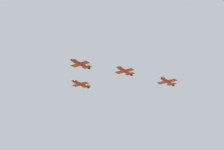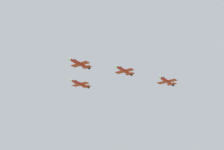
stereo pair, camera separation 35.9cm
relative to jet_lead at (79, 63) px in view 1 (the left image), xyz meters
name	(u,v)px [view 1 (the left image)]	position (x,y,z in m)	size (l,w,h in m)	color
jet_lead	(79,63)	(0.00, 0.00, 0.00)	(9.46, 15.59, 3.28)	red
jet_left_wingman	(124,70)	(-13.05, -16.72, -1.49)	(9.33, 15.26, 3.21)	red
jet_right_wingman	(79,84)	(14.40, -15.58, -2.44)	(9.53, 15.69, 3.30)	red
jet_left_outer	(166,81)	(-26.10, -33.45, -4.98)	(9.72, 15.93, 3.35)	red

